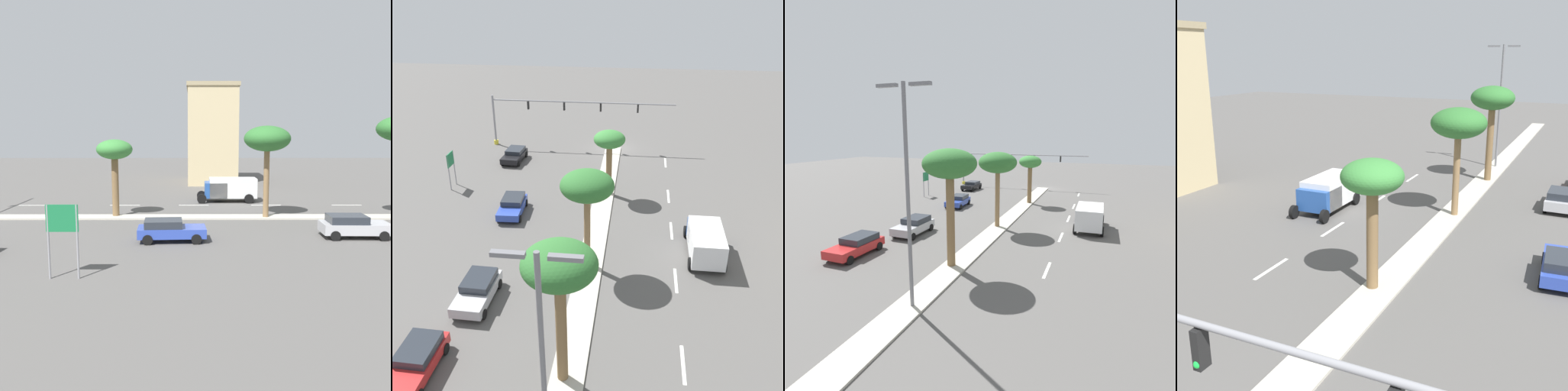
% 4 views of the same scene
% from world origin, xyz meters
% --- Properties ---
extents(ground_plane, '(160.00, 160.00, 0.00)m').
position_xyz_m(ground_plane, '(0.00, 28.48, 0.00)').
color(ground_plane, '#565451').
extents(median_curb, '(1.80, 73.24, 0.12)m').
position_xyz_m(median_curb, '(0.00, 36.62, 0.06)').
color(median_curb, '#B7B2A3').
rests_on(median_curb, ground).
extents(lane_stripe_near, '(0.20, 2.80, 0.01)m').
position_xyz_m(lane_stripe_near, '(-6.02, 4.00, 0.01)').
color(lane_stripe_near, silver).
rests_on(lane_stripe_near, ground).
extents(lane_stripe_trailing, '(0.20, 2.80, 0.01)m').
position_xyz_m(lane_stripe_trailing, '(-6.02, 12.55, 0.01)').
color(lane_stripe_trailing, silver).
rests_on(lane_stripe_trailing, ground).
extents(lane_stripe_leading, '(0.20, 2.80, 0.01)m').
position_xyz_m(lane_stripe_leading, '(-6.02, 19.00, 0.01)').
color(lane_stripe_leading, silver).
rests_on(lane_stripe_leading, ground).
extents(lane_stripe_left, '(0.20, 2.80, 0.01)m').
position_xyz_m(lane_stripe_left, '(-6.02, 25.80, 0.01)').
color(lane_stripe_left, silver).
rests_on(lane_stripe_left, ground).
extents(lane_stripe_right, '(0.20, 2.80, 0.01)m').
position_xyz_m(lane_stripe_right, '(-6.02, 33.36, 0.01)').
color(lane_stripe_right, silver).
rests_on(lane_stripe_right, ground).
extents(traffic_signal_gantry, '(21.54, 0.53, 6.01)m').
position_xyz_m(traffic_signal_gantry, '(7.71, 0.18, 4.14)').
color(traffic_signal_gantry, gray).
rests_on(traffic_signal_gantry, ground).
extents(directional_road_sign, '(0.10, 1.50, 3.53)m').
position_xyz_m(directional_road_sign, '(14.76, 12.90, 2.54)').
color(directional_road_sign, gray).
rests_on(directional_road_sign, ground).
extents(palm_tree_leading, '(2.86, 2.86, 6.12)m').
position_xyz_m(palm_tree_leading, '(-0.39, 12.70, 5.15)').
color(palm_tree_leading, brown).
rests_on(palm_tree_leading, median_curb).
extents(palm_tree_near, '(3.64, 3.64, 7.19)m').
position_xyz_m(palm_tree_near, '(0.20, 24.73, 6.17)').
color(palm_tree_near, olive).
rests_on(palm_tree_near, median_curb).
extents(palm_tree_far, '(3.59, 3.59, 7.94)m').
position_xyz_m(palm_tree_far, '(0.23, 35.06, 6.80)').
color(palm_tree_far, brown).
rests_on(palm_tree_far, median_curb).
extents(street_lamp_mid, '(2.90, 0.24, 11.25)m').
position_xyz_m(street_lamp_mid, '(-0.16, 40.65, 6.61)').
color(street_lamp_mid, slate).
rests_on(street_lamp_mid, median_curb).
extents(sedan_red_inboard, '(2.16, 4.52, 1.41)m').
position_xyz_m(sedan_red_inboard, '(7.91, 35.47, 0.76)').
color(sedan_red_inboard, red).
rests_on(sedan_red_inboard, ground).
extents(sedan_silver_left, '(2.18, 4.41, 1.48)m').
position_xyz_m(sedan_silver_left, '(6.67, 29.37, 0.79)').
color(sedan_silver_left, '#B2B2B7').
rests_on(sedan_silver_left, ground).
extents(sedan_blue_center, '(2.23, 4.36, 1.38)m').
position_xyz_m(sedan_blue_center, '(7.61, 17.47, 0.74)').
color(sedan_blue_center, '#2D47AD').
rests_on(sedan_blue_center, ground).
extents(sedan_black_far, '(2.24, 4.16, 1.32)m').
position_xyz_m(sedan_black_far, '(10.64, 5.39, 0.72)').
color(sedan_black_far, black).
rests_on(sedan_black_far, ground).
extents(box_truck, '(2.61, 5.79, 2.32)m').
position_xyz_m(box_truck, '(-8.24, 22.36, 1.30)').
color(box_truck, '#234C99').
rests_on(box_truck, ground).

